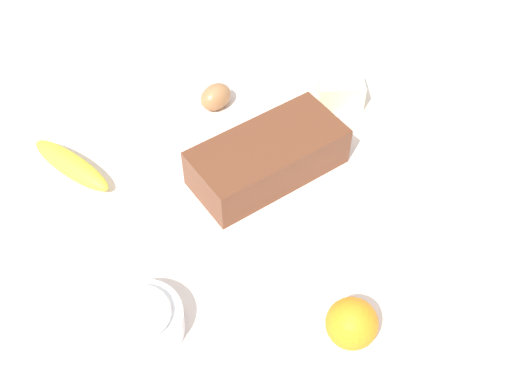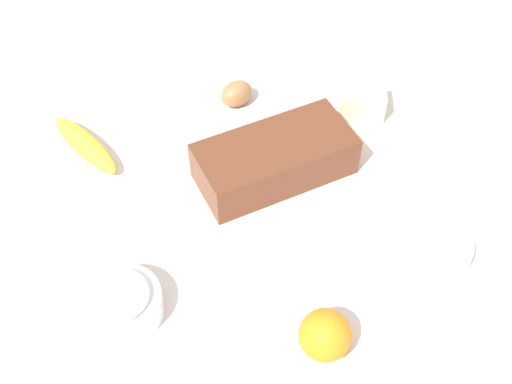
{
  "view_description": "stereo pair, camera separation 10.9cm",
  "coord_description": "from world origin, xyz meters",
  "px_view_note": "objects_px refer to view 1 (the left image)",
  "views": [
    {
      "loc": [
        0.26,
        0.65,
        0.87
      ],
      "look_at": [
        0.0,
        0.0,
        0.04
      ],
      "focal_mm": 44.44,
      "sensor_mm": 36.0,
      "label": 1
    },
    {
      "loc": [
        0.15,
        0.68,
        0.87
      ],
      "look_at": [
        0.0,
        0.0,
        0.04
      ],
      "focal_mm": 44.44,
      "sensor_mm": 36.0,
      "label": 2
    }
  ],
  "objects_px": {
    "orange_fruit": "(352,323)",
    "egg_near_butter": "(216,97)",
    "banana": "(71,165)",
    "flour_bowl": "(142,319)",
    "butter_block": "(340,91)",
    "sugar_bowl": "(429,219)",
    "loaf_pan": "(268,157)"
  },
  "relations": [
    {
      "from": "loaf_pan",
      "to": "butter_block",
      "type": "relative_size",
      "value": 3.36
    },
    {
      "from": "banana",
      "to": "egg_near_butter",
      "type": "xyz_separation_m",
      "value": [
        -0.31,
        -0.07,
        0.01
      ]
    },
    {
      "from": "sugar_bowl",
      "to": "orange_fruit",
      "type": "bearing_deg",
      "value": 31.48
    },
    {
      "from": "orange_fruit",
      "to": "egg_near_butter",
      "type": "bearing_deg",
      "value": -88.11
    },
    {
      "from": "flour_bowl",
      "to": "orange_fruit",
      "type": "distance_m",
      "value": 0.31
    },
    {
      "from": "flour_bowl",
      "to": "butter_block",
      "type": "distance_m",
      "value": 0.61
    },
    {
      "from": "butter_block",
      "to": "egg_near_butter",
      "type": "height_order",
      "value": "butter_block"
    },
    {
      "from": "sugar_bowl",
      "to": "butter_block",
      "type": "distance_m",
      "value": 0.35
    },
    {
      "from": "orange_fruit",
      "to": "butter_block",
      "type": "relative_size",
      "value": 0.87
    },
    {
      "from": "sugar_bowl",
      "to": "banana",
      "type": "relative_size",
      "value": 0.8
    },
    {
      "from": "flour_bowl",
      "to": "egg_near_butter",
      "type": "distance_m",
      "value": 0.51
    },
    {
      "from": "orange_fruit",
      "to": "butter_block",
      "type": "xyz_separation_m",
      "value": [
        -0.22,
        -0.48,
        -0.01
      ]
    },
    {
      "from": "sugar_bowl",
      "to": "orange_fruit",
      "type": "distance_m",
      "value": 0.25
    },
    {
      "from": "flour_bowl",
      "to": "loaf_pan",
      "type": "bearing_deg",
      "value": -142.3
    },
    {
      "from": "flour_bowl",
      "to": "egg_near_butter",
      "type": "height_order",
      "value": "flour_bowl"
    },
    {
      "from": "sugar_bowl",
      "to": "banana",
      "type": "bearing_deg",
      "value": -33.55
    },
    {
      "from": "orange_fruit",
      "to": "sugar_bowl",
      "type": "bearing_deg",
      "value": -148.52
    },
    {
      "from": "orange_fruit",
      "to": "butter_block",
      "type": "height_order",
      "value": "orange_fruit"
    },
    {
      "from": "orange_fruit",
      "to": "banana",
      "type": "bearing_deg",
      "value": -56.24
    },
    {
      "from": "loaf_pan",
      "to": "flour_bowl",
      "type": "bearing_deg",
      "value": 24.35
    },
    {
      "from": "loaf_pan",
      "to": "banana",
      "type": "height_order",
      "value": "loaf_pan"
    },
    {
      "from": "loaf_pan",
      "to": "banana",
      "type": "xyz_separation_m",
      "value": [
        0.33,
        -0.13,
        -0.02
      ]
    },
    {
      "from": "loaf_pan",
      "to": "butter_block",
      "type": "bearing_deg",
      "value": -162.57
    },
    {
      "from": "loaf_pan",
      "to": "egg_near_butter",
      "type": "distance_m",
      "value": 0.21
    },
    {
      "from": "loaf_pan",
      "to": "sugar_bowl",
      "type": "xyz_separation_m",
      "value": [
        -0.2,
        0.22,
        -0.01
      ]
    },
    {
      "from": "sugar_bowl",
      "to": "banana",
      "type": "height_order",
      "value": "sugar_bowl"
    },
    {
      "from": "banana",
      "to": "butter_block",
      "type": "xyz_separation_m",
      "value": [
        -0.54,
        0.01,
        0.01
      ]
    },
    {
      "from": "flour_bowl",
      "to": "butter_block",
      "type": "relative_size",
      "value": 1.4
    },
    {
      "from": "sugar_bowl",
      "to": "butter_block",
      "type": "relative_size",
      "value": 1.68
    },
    {
      "from": "butter_block",
      "to": "egg_near_butter",
      "type": "xyz_separation_m",
      "value": [
        0.24,
        -0.08,
        -0.0
      ]
    },
    {
      "from": "banana",
      "to": "sugar_bowl",
      "type": "bearing_deg",
      "value": 146.45
    },
    {
      "from": "sugar_bowl",
      "to": "egg_near_butter",
      "type": "bearing_deg",
      "value": -61.77
    }
  ]
}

